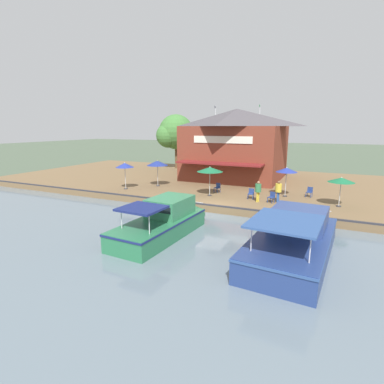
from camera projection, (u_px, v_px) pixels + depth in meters
The scene contains 18 objects.
ground_plane at pixel (210, 214), 22.64m from camera, with size 220.00×220.00×0.00m, color #4C5B47.
quay_deck at pixel (247, 185), 32.33m from camera, with size 22.00×56.00×0.60m, color brown.
quay_edge_fender at pixel (211, 205), 22.59m from camera, with size 0.20×50.40×0.10m, color #2D2D33.
waterfront_restaurant at pixel (236, 143), 34.21m from camera, with size 11.67×10.74×8.20m.
patio_umbrella_back_row at pixel (341, 180), 21.93m from camera, with size 1.87×1.87×2.24m.
patio_umbrella_mid_patio_right at pixel (287, 170), 25.11m from camera, with size 1.78×1.78×2.52m.
patio_umbrella_far_corner at pixel (210, 169), 25.42m from camera, with size 2.21×2.21×2.53m.
patio_umbrella_mid_patio_left at pixel (157, 163), 29.63m from camera, with size 2.13×2.13×2.60m.
patio_umbrella_by_entrance at pixel (125, 165), 28.20m from camera, with size 1.72×1.72×2.55m.
cafe_chair_mid_patio at pixel (251, 193), 24.67m from camera, with size 0.46×0.46×0.85m.
cafe_chair_under_first_umbrella at pixel (310, 191), 25.32m from camera, with size 0.52×0.52×0.85m.
cafe_chair_facing_river at pixel (218, 187), 27.12m from camera, with size 0.53×0.53×0.85m.
cafe_chair_far_corner_seat at pixel (272, 197), 23.45m from camera, with size 0.57×0.57×0.85m.
person_mid_patio at pixel (258, 189), 23.52m from camera, with size 0.47×0.47×1.67m.
person_near_entrance at pixel (278, 189), 23.41m from camera, with size 0.49×0.49×1.72m.
motorboat_outer_channel at pixel (296, 236), 15.51m from camera, with size 9.68×4.01×2.44m.
motorboat_far_downstream at pixel (167, 220), 18.18m from camera, with size 8.13×3.00×2.20m.
tree_behind_restaurant at pixel (174, 133), 41.96m from camera, with size 5.09×4.84×7.56m.
Camera 1 is at (20.33, 7.90, 6.42)m, focal length 28.00 mm.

